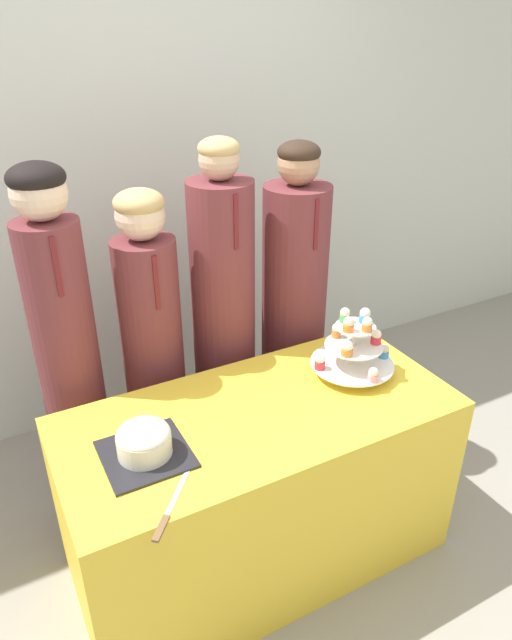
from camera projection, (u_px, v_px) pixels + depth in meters
name	position (u px, v px, depth m)	size (l,w,h in m)	color
ground_plane	(302.00, 618.00, 2.17)	(16.00, 16.00, 0.00)	gray
wall_back	(132.00, 170.00, 2.85)	(9.00, 0.06, 2.70)	silver
table	(259.00, 487.00, 2.26)	(1.47, 0.68, 0.75)	yellow
round_cake	(144.00, 442.00, 1.84)	(0.28, 0.28, 0.12)	#232328
cake_knife	(168.00, 513.00, 1.65)	(0.22, 0.25, 0.01)	silver
cupcake_stand	(354.00, 346.00, 2.25)	(0.34, 0.34, 0.27)	silver
student_0	(70.00, 365.00, 2.27)	(0.24, 0.25, 1.60)	brown
student_1	(154.00, 361.00, 2.45)	(0.26, 0.26, 1.46)	brown
student_2	(224.00, 332.00, 2.56)	(0.28, 0.28, 1.62)	brown
student_3	(293.00, 319.00, 2.73)	(0.30, 0.31, 1.58)	brown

